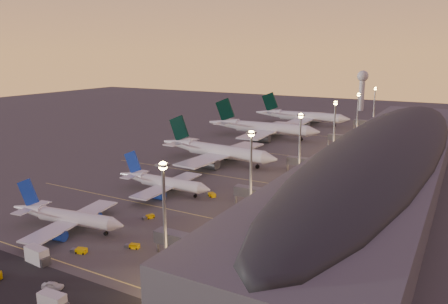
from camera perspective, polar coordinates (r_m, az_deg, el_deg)
ground at (r=145.67m, az=-9.46°, el=-6.06°), size 700.00×700.00×0.00m
airliner_narrow_south at (r=126.79m, az=-19.90°, el=-7.99°), size 36.36×32.78×12.99m
airliner_narrow_north at (r=151.12m, az=-7.95°, el=-3.93°), size 37.16×33.10×13.31m
airliner_wide_near at (r=190.35m, az=-1.01°, el=0.17°), size 59.79×54.63×19.12m
airliner_wide_mid at (r=246.18m, az=4.97°, el=3.18°), size 66.48×60.54×21.28m
airliner_wide_far at (r=295.13m, az=10.04°, el=4.61°), size 64.21×58.45×20.56m
terminal_building at (r=184.94m, az=20.78°, el=0.16°), size 56.35×255.00×17.46m
light_masts at (r=181.60m, az=12.56°, el=3.30°), size 2.20×217.20×25.90m
radar_tower at (r=375.59m, az=17.62°, el=8.50°), size 9.00×9.00×32.50m
lane_markings at (r=177.07m, az=-1.36°, el=-2.45°), size 90.00×180.36×0.00m
baggage_tug_a at (r=112.52m, az=-18.36°, el=-12.13°), size 4.17×2.53×1.17m
baggage_tug_b at (r=111.69m, az=-11.83°, el=-11.94°), size 3.83×2.33×1.07m
baggage_tug_c at (r=146.23m, az=-1.66°, el=-5.57°), size 4.34×3.72×1.24m
catering_truck_a at (r=110.48m, az=-23.15°, el=-12.34°), size 6.72×3.11×3.66m
catering_truck_b at (r=91.36m, az=-21.36°, el=-17.82°), size 6.05×2.69×3.32m
baggage_tug_d at (r=129.16m, az=-9.80°, el=-8.36°), size 2.72×3.70×1.03m
service_van_e at (r=98.79m, az=-21.46°, el=-15.92°), size 4.70×3.34×1.49m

